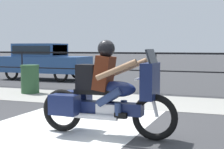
{
  "coord_description": "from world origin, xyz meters",
  "views": [
    {
      "loc": [
        2.59,
        -5.6,
        1.5
      ],
      "look_at": [
        0.39,
        0.19,
        1.0
      ],
      "focal_mm": 55.0,
      "sensor_mm": 36.0,
      "label": 1
    }
  ],
  "objects": [
    {
      "name": "ground_plane",
      "position": [
        0.0,
        0.0,
        0.0
      ],
      "size": [
        120.0,
        120.0,
        0.0
      ],
      "primitive_type": "plane",
      "color": "#38383A"
    },
    {
      "name": "crosswalk_band",
      "position": [
        -0.49,
        -0.2,
        0.0
      ],
      "size": [
        2.89,
        6.0,
        0.01
      ],
      "primitive_type": "cube",
      "color": "silver",
      "rests_on": "ground"
    },
    {
      "name": "fence_railing",
      "position": [
        0.0,
        5.17,
        1.03
      ],
      "size": [
        36.0,
        0.05,
        1.32
      ],
      "color": "black",
      "rests_on": "ground"
    },
    {
      "name": "sidewalk_band",
      "position": [
        0.0,
        3.4,
        0.01
      ],
      "size": [
        44.0,
        2.4,
        0.01
      ],
      "primitive_type": "cube",
      "color": "#99968E",
      "rests_on": "ground"
    },
    {
      "name": "parked_car",
      "position": [
        -5.89,
        7.89,
        0.93
      ],
      "size": [
        4.04,
        1.69,
        1.64
      ],
      "rotation": [
        0.0,
        0.0,
        0.02
      ],
      "color": "#284C84",
      "rests_on": "ground"
    },
    {
      "name": "trash_bin",
      "position": [
        -3.76,
        3.7,
        0.46
      ],
      "size": [
        0.6,
        0.6,
        0.92
      ],
      "color": "#284C2D",
      "rests_on": "ground"
    },
    {
      "name": "motorcycle",
      "position": [
        0.46,
        -0.32,
        0.71
      ],
      "size": [
        2.42,
        0.76,
        1.61
      ],
      "rotation": [
        0.0,
        0.0,
        -0.06
      ],
      "color": "black",
      "rests_on": "ground"
    }
  ]
}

